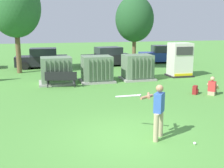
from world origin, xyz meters
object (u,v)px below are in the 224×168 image
parked_car_left_of_center (42,59)px  parked_car_right_of_center (107,57)px  generator_enclosure (180,60)px  parked_car_rightmost (162,55)px  transformer_mid_east (137,68)px  backpack (195,90)px  transformer_mid_west (97,69)px  transformer_west (56,71)px  park_bench (61,78)px  sports_ball (195,143)px  batter (157,109)px  seated_spectator (212,88)px

parked_car_left_of_center → parked_car_right_of_center: (5.46, -0.30, 0.00)m
generator_enclosure → parked_car_rightmost: generator_enclosure is taller
parked_car_left_of_center → parked_car_right_of_center: bearing=-3.1°
parked_car_right_of_center → parked_car_rightmost: 5.54m
parked_car_left_of_center → parked_car_rightmost: same height
transformer_mid_east → backpack: (1.56, -4.49, -0.57)m
transformer_mid_west → parked_car_rightmost: (7.78, 7.33, -0.04)m
generator_enclosure → transformer_west: bearing=-176.7°
transformer_mid_west → parked_car_rightmost: same height
park_bench → transformer_mid_west: bearing=24.9°
sports_ball → parked_car_rightmost: (6.87, 17.40, 0.71)m
generator_enclosure → batter: generator_enclosure is taller
parked_car_left_of_center → parked_car_rightmost: bearing=2.1°
transformer_mid_east → parked_car_rightmost: size_ratio=0.48×
transformer_west → generator_enclosure: (8.42, 0.48, 0.35)m
transformer_mid_west → sports_ball: bearing=-84.9°
sports_ball → parked_car_right_of_center: 16.77m
parked_car_left_of_center → parked_car_right_of_center: same height
generator_enclosure → backpack: size_ratio=5.23×
transformer_mid_east → transformer_west: bearing=-179.7°
transformer_west → park_bench: transformer_west is taller
transformer_west → sports_ball: size_ratio=23.33×
batter → generator_enclosure: bearing=58.8°
generator_enclosure → park_bench: size_ratio=1.25×
transformer_mid_east → parked_car_left_of_center: 9.04m
batter → parked_car_rightmost: size_ratio=0.40×
backpack → batter: bearing=-131.1°
backpack → parked_car_left_of_center: 13.58m
generator_enclosure → sports_ball: generator_enclosure is taller
transformer_mid_east → backpack: bearing=-70.9°
park_bench → parked_car_left_of_center: size_ratio=0.43×
parked_car_left_of_center → parked_car_rightmost: 10.96m
transformer_mid_west → parked_car_left_of_center: size_ratio=0.49×
batter → parked_car_right_of_center: 16.11m
batter → backpack: 6.53m
seated_spectator → parked_car_rightmost: parked_car_rightmost is taller
parked_car_left_of_center → generator_enclosure: bearing=-35.1°
transformer_mid_west → sports_ball: 10.14m
sports_ball → transformer_mid_east: bearing=80.0°
batter → seated_spectator: (5.04, 4.56, -0.60)m
generator_enclosure → batter: bearing=-121.2°
parked_car_rightmost → seated_spectator: bearing=-102.8°
transformer_mid_east → generator_enclosure: generator_enclosure is taller
batter → transformer_mid_east: bearing=73.9°
backpack → parked_car_rightmost: bearing=73.3°
batter → sports_ball: 1.51m
parked_car_left_of_center → transformer_west: bearing=-84.3°
transformer_west → backpack: (6.74, -4.46, -0.57)m
parked_car_right_of_center → parked_car_rightmost: same height
batter → parked_car_rightmost: batter is taller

